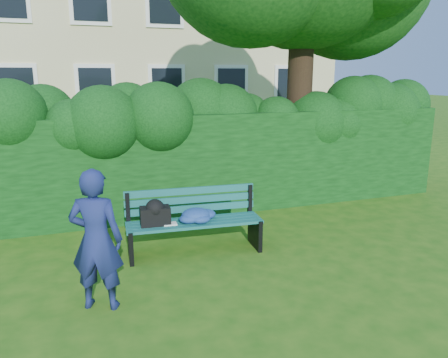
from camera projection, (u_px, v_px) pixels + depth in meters
name	position (u px, v px, depth m)	size (l,w,h in m)	color
ground	(238.00, 253.00, 6.19)	(80.00, 80.00, 0.00)	#215611
hedge	(195.00, 162.00, 8.00)	(10.00, 1.00, 1.80)	black
park_bench	(188.00, 219.00, 6.12)	(1.93, 0.70, 0.89)	#0E4449
man_reading	(96.00, 240.00, 4.60)	(0.56, 0.37, 1.55)	navy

